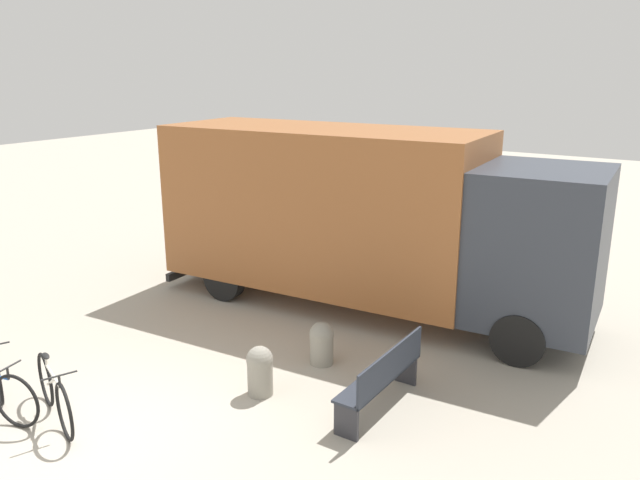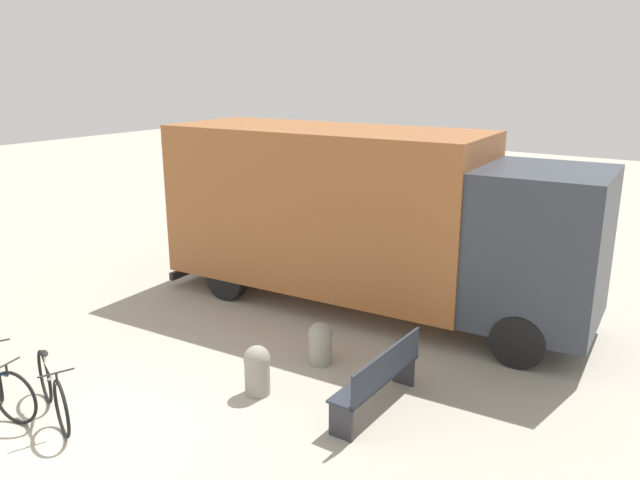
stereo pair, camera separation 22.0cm
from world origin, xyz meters
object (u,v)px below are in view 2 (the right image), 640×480
at_px(delivery_truck, 365,214).
at_px(bollard_near_bench, 257,369).
at_px(bollard_far_bench, 320,342).
at_px(bicycle_far, 53,390).
at_px(park_bench, 380,376).

distance_m(delivery_truck, bollard_near_bench, 4.07).
height_order(delivery_truck, bollard_far_bench, delivery_truck).
xyz_separation_m(delivery_truck, bicycle_far, (-1.35, -5.79, -1.45)).
xyz_separation_m(delivery_truck, park_bench, (2.15, -3.19, -1.34)).
height_order(park_bench, bicycle_far, park_bench).
height_order(delivery_truck, park_bench, delivery_truck).
bearing_deg(bollard_far_bench, bollard_near_bench, -99.27).
distance_m(bollard_near_bench, bollard_far_bench, 1.30).
distance_m(delivery_truck, bollard_far_bench, 2.98).
relative_size(delivery_truck, bollard_far_bench, 12.15).
relative_size(delivery_truck, park_bench, 4.65).
distance_m(park_bench, bollard_far_bench, 1.63).
xyz_separation_m(bicycle_far, bollard_near_bench, (1.82, 2.02, -0.01)).
xyz_separation_m(park_bench, bollard_far_bench, (-1.46, 0.70, -0.15)).
bearing_deg(bicycle_far, bollard_far_bench, 79.77).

